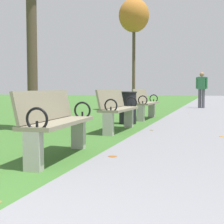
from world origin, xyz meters
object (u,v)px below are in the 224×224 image
(pedestrian_walking, at_px, (202,88))
(trash_bin, at_px, (128,108))
(park_bench_3, at_px, (117,109))
(park_bench_4, at_px, (145,103))
(park_bench_2, at_px, (55,122))
(tree_3, at_px, (134,17))

(pedestrian_walking, relative_size, trash_bin, 1.93)
(park_bench_3, distance_m, park_bench_4, 3.00)
(park_bench_2, distance_m, park_bench_4, 5.97)
(pedestrian_walking, bearing_deg, park_bench_2, -96.77)
(park_bench_4, distance_m, trash_bin, 1.51)
(park_bench_3, distance_m, trash_bin, 1.51)
(tree_3, distance_m, trash_bin, 6.28)
(trash_bin, bearing_deg, tree_3, 101.66)
(pedestrian_walking, height_order, trash_bin, pedestrian_walking)
(park_bench_4, relative_size, pedestrian_walking, 1.00)
(park_bench_4, height_order, pedestrian_walking, pedestrian_walking)
(park_bench_3, relative_size, trash_bin, 1.92)
(tree_3, bearing_deg, park_bench_4, -71.70)
(tree_3, xyz_separation_m, trash_bin, (1.07, -5.18, -3.39))
(park_bench_2, height_order, park_bench_4, same)
(pedestrian_walking, bearing_deg, tree_3, -139.48)
(tree_3, bearing_deg, pedestrian_walking, 40.52)
(tree_3, height_order, trash_bin, tree_3)
(park_bench_2, height_order, pedestrian_walking, pedestrian_walking)
(park_bench_2, distance_m, trash_bin, 4.47)
(park_bench_4, relative_size, trash_bin, 1.92)
(park_bench_3, bearing_deg, park_bench_4, 90.00)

